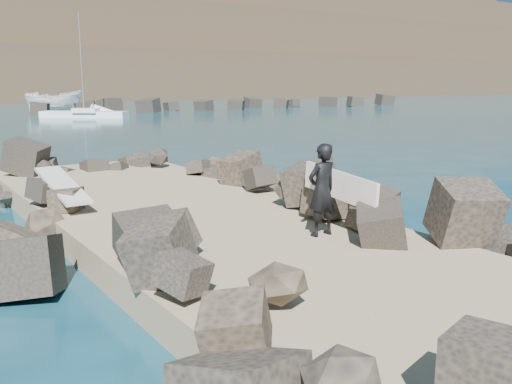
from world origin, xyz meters
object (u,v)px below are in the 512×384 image
boat_imported (54,101)px  surfer_with_board (324,189)px  sailboat_c (84,114)px  surfboard_resting (63,190)px

boat_imported → surfer_with_board: (-10.62, -62.13, 0.25)m
sailboat_c → surfboard_resting: bearing=-107.5°
surfboard_resting → sailboat_c: size_ratio=0.24×
surfer_with_board → sailboat_c: 50.91m
boat_imported → sailboat_c: bearing=-167.3°
surfboard_resting → surfer_with_board: bearing=-58.3°
surfboard_resting → surfer_with_board: 6.51m
boat_imported → surfboard_resting: bearing=179.6°
surfboard_resting → surfer_with_board: size_ratio=1.09×
surfboard_resting → surfer_with_board: surfer_with_board is taller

